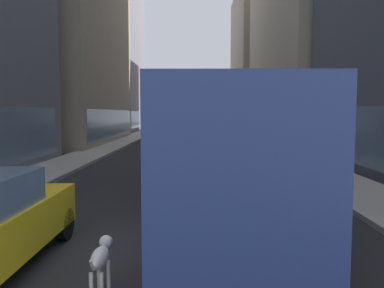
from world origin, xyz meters
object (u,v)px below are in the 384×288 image
Objects in this scene: traffic_light_near at (346,116)px; box_truck at (206,129)px; car_black_suv at (211,126)px; dalmatian_dog at (101,257)px; car_red_coupe at (201,131)px; car_silver_sedan at (155,133)px; transit_bus at (218,141)px.

box_truck is at bearing 110.42° from traffic_light_near.
car_black_suv is 41.70m from traffic_light_near.
dalmatian_dog is 8.31m from traffic_light_near.
box_truck is 15.89m from dalmatian_dog.
car_red_coupe is 0.63× the size of box_truck.
traffic_light_near is at bearing -82.00° from car_red_coupe.
traffic_light_near is (2.10, -41.61, 1.61)m from car_black_suv.
traffic_light_near is (5.65, 5.79, 1.92)m from dalmatian_dog.
car_silver_sedan is at bearing -105.69° from car_black_suv.
transit_bus is 10.66m from box_truck.
traffic_light_near is (7.70, -21.68, 1.61)m from car_silver_sedan.
transit_bus is at bearing -79.88° from car_silver_sedan.
transit_bus is 42.38m from car_black_suv.
car_red_coupe is at bearing 90.00° from box_truck.
car_silver_sedan is 1.34× the size of traffic_light_near.
dalmatian_dog is at bearing -85.73° from car_silver_sedan.
car_silver_sedan is 1.07× the size of car_black_suv.
traffic_light_near reaches higher than dalmatian_dog.
dalmatian_dog is at bearing -111.01° from transit_bus.
dalmatian_dog is (-3.55, -47.40, -0.31)m from car_black_suv.
car_black_suv is 47.54m from dalmatian_dog.
car_black_suv is 4.43× the size of dalmatian_dog.
traffic_light_near reaches higher than car_black_suv.
car_black_suv is 0.90× the size of car_red_coupe.
car_red_coupe is (0.00, 27.04, -0.95)m from transit_bus.
car_black_suv is at bearing 84.03° from car_red_coupe.
dalmatian_dog is (-1.95, -5.07, -1.26)m from transit_bus.
car_red_coupe is 32.17m from dalmatian_dog.
traffic_light_near is (3.70, -26.32, 1.61)m from car_red_coupe.
dalmatian_dog is (-1.95, -15.73, -1.15)m from box_truck.
transit_bus is at bearing -90.00° from box_truck.
car_black_suv is at bearing 87.11° from box_truck.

